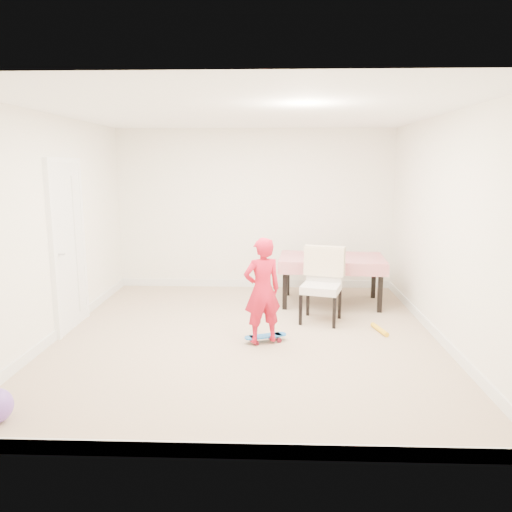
{
  "coord_description": "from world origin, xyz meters",
  "views": [
    {
      "loc": [
        0.31,
        -5.67,
        2.04
      ],
      "look_at": [
        0.1,
        0.2,
        0.95
      ],
      "focal_mm": 35.0,
      "sensor_mm": 36.0,
      "label": 1
    }
  ],
  "objects_px": {
    "dining_table": "(331,280)",
    "child": "(262,293)",
    "dining_chair": "(321,285)",
    "skateboard": "(266,339)"
  },
  "relations": [
    {
      "from": "dining_table",
      "to": "child",
      "type": "distance_m",
      "value": 2.02
    },
    {
      "from": "dining_chair",
      "to": "skateboard",
      "type": "relative_size",
      "value": 1.91
    },
    {
      "from": "dining_chair",
      "to": "skateboard",
      "type": "xyz_separation_m",
      "value": [
        -0.71,
        -0.78,
        -0.45
      ]
    },
    {
      "from": "skateboard",
      "to": "child",
      "type": "distance_m",
      "value": 0.57
    },
    {
      "from": "dining_table",
      "to": "child",
      "type": "relative_size",
      "value": 1.25
    },
    {
      "from": "dining_table",
      "to": "child",
      "type": "xyz_separation_m",
      "value": [
        -0.98,
        -1.75,
        0.25
      ]
    },
    {
      "from": "skateboard",
      "to": "child",
      "type": "bearing_deg",
      "value": -136.37
    },
    {
      "from": "dining_chair",
      "to": "child",
      "type": "height_order",
      "value": "child"
    },
    {
      "from": "skateboard",
      "to": "dining_chair",
      "type": "bearing_deg",
      "value": 27.03
    },
    {
      "from": "dining_table",
      "to": "child",
      "type": "height_order",
      "value": "child"
    }
  ]
}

